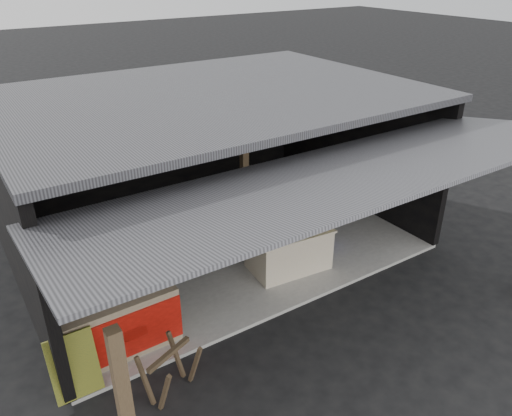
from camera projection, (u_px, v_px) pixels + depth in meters
ground at (293, 310)px, 8.03m from camera, size 80.00×80.00×0.00m
concrete_slab at (216, 242)px, 9.88m from camera, size 7.00×5.00×0.06m
shophouse at (204, 138)px, 9.18m from camera, size 7.40×7.29×3.02m
banana_table at (289, 248)px, 8.86m from camera, size 1.50×1.01×0.78m
banana_pile at (289, 225)px, 8.65m from camera, size 1.38×0.91×0.15m
white_crate at (252, 221)px, 9.47m from camera, size 0.95×0.66×1.06m
neighbor_stall at (118, 319)px, 6.98m from camera, size 1.59×0.74×1.63m
green_signboard at (74, 366)px, 6.24m from camera, size 0.59×0.25×0.87m
sawhorse at (170, 368)px, 6.31m from camera, size 0.79×0.79×0.68m
water_barrel at (325, 231)px, 9.73m from camera, size 0.32×0.32×0.47m
plastic_chair at (310, 191)px, 10.60m from camera, size 0.47×0.47×0.96m
magenta_rug at (308, 218)px, 10.73m from camera, size 1.63×1.21×0.01m
picture_frames at (152, 121)px, 10.73m from camera, size 1.62×0.04×0.46m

